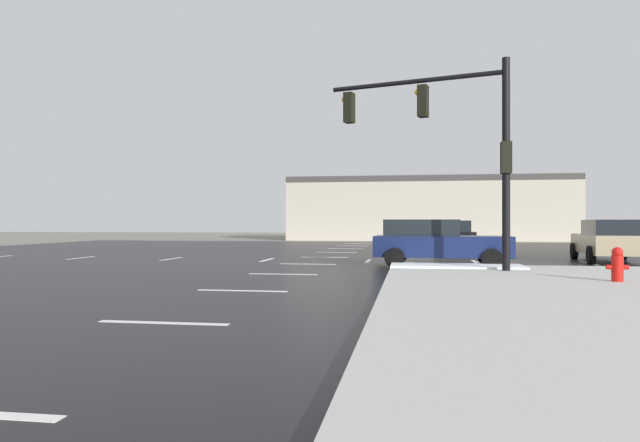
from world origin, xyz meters
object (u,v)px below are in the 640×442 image
(fire_hydrant, at_px, (617,264))
(sedan_tan, at_px, (609,240))
(sedan_navy, at_px, (437,242))
(sedan_black, at_px, (453,235))
(traffic_signal_mast, at_px, (454,132))

(fire_hydrant, distance_m, sedan_tan, 8.97)
(sedan_tan, bearing_deg, sedan_navy, 120.01)
(sedan_black, bearing_deg, traffic_signal_mast, -4.03)
(sedan_tan, distance_m, sedan_navy, 7.12)
(sedan_black, bearing_deg, fire_hydrant, 9.33)
(sedan_black, height_order, sedan_navy, same)
(traffic_signal_mast, relative_size, sedan_black, 1.33)
(fire_hydrant, xyz_separation_m, sedan_navy, (-3.84, 5.55, 0.32))
(sedan_tan, relative_size, sedan_navy, 1.01)
(traffic_signal_mast, height_order, fire_hydrant, traffic_signal_mast)
(fire_hydrant, distance_m, sedan_navy, 6.76)
(sedan_tan, height_order, sedan_navy, same)
(traffic_signal_mast, relative_size, fire_hydrant, 7.61)
(traffic_signal_mast, xyz_separation_m, sedan_black, (0.89, 12.58, -3.32))
(fire_hydrant, relative_size, sedan_black, 0.17)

